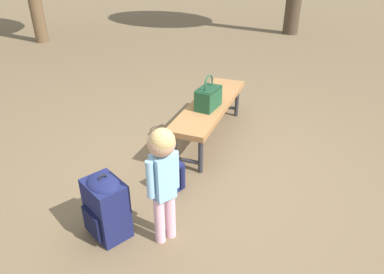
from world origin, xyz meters
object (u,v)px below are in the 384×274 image
object	(u,v)px
park_bench	(210,107)
backpack_large	(106,205)
handbag	(208,97)
child_standing	(163,169)
backpack_small	(173,175)

from	to	relation	value
park_bench	backpack_large	distance (m)	1.77
handbag	backpack_large	world-z (taller)	handbag
park_bench	handbag	world-z (taller)	handbag
child_standing	backpack_large	size ratio (longest dim) A/B	1.75
handbag	child_standing	size ratio (longest dim) A/B	0.39
park_bench	handbag	xyz separation A→B (m)	(0.15, 0.02, 0.18)
handbag	child_standing	world-z (taller)	child_standing
handbag	backpack_small	distance (m)	1.00
park_bench	handbag	size ratio (longest dim) A/B	4.42
park_bench	backpack_large	bearing A→B (deg)	-12.40
handbag	backpack_large	xyz separation A→B (m)	(1.57, -0.39, -0.30)
backpack_large	handbag	bearing A→B (deg)	165.91
backpack_large	backpack_small	distance (m)	0.74
backpack_large	backpack_small	size ratio (longest dim) A/B	1.76
child_standing	backpack_large	bearing A→B (deg)	-81.61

